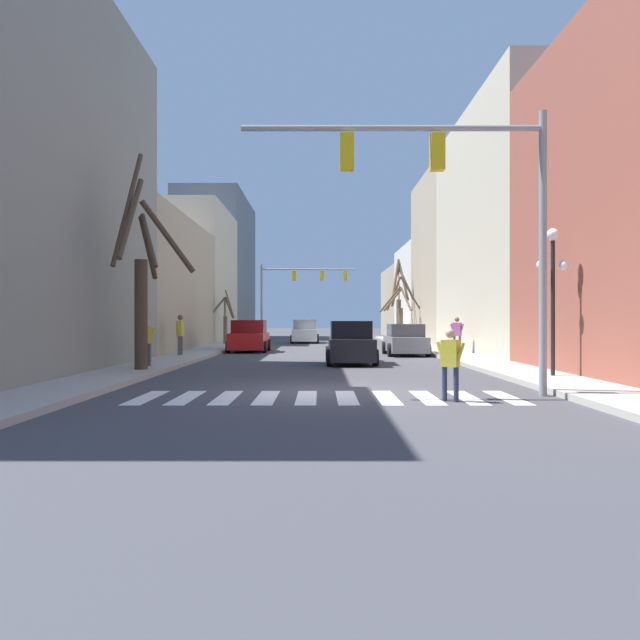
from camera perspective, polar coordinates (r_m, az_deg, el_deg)
The scene contains 21 objects.
ground_plane at distance 15.38m, azimuth 0.79°, elevation -6.51°, with size 240.00×240.00×0.00m, color #424247.
sidewalk_left at distance 16.54m, azimuth -21.57°, elevation -5.79°, with size 2.07×90.00×0.15m.
sidewalk_right at distance 16.65m, azimuth 22.99°, elevation -5.75°, with size 2.07×90.00×0.15m.
building_row_left at distance 40.81m, azimuth -14.24°, elevation 5.85°, with size 6.00×59.47×13.61m.
building_row_right at distance 41.58m, azimuth 14.84°, elevation 4.97°, with size 6.00×66.77×12.52m.
crosswalk_stripes at distance 14.09m, azimuth 0.84°, elevation -7.10°, with size 8.55×2.60×0.01m.
traffic_signal_near at distance 14.94m, azimuth 12.59°, elevation 11.65°, with size 7.02×0.28×6.55m.
traffic_signal_far at distance 51.58m, azimuth -1.93°, elevation 3.33°, with size 7.79×0.28×6.34m.
street_lamp_right_corner at distance 19.18m, azimuth 20.75°, elevation 4.20°, with size 0.95×0.36×4.23m.
car_parked_left_far at distance 34.37m, azimuth -6.26°, elevation -1.56°, with size 2.14×4.12×1.74m.
car_driving_away_lane at distance 31.20m, azimuth 8.04°, elevation -1.87°, with size 2.02×4.19×1.55m.
car_driving_toward_lane at distance 25.00m, azimuth 3.04°, elevation -2.18°, with size 1.97×4.55×1.71m.
car_parked_left_mid at distance 47.73m, azimuth -1.14°, elevation -1.12°, with size 2.12×4.64×1.77m.
pedestrian_on_left_sidewalk at distance 31.05m, azimuth 12.65°, elevation -1.05°, with size 0.63×0.55×1.74m.
pedestrian_near_right_corner at distance 29.02m, azimuth -12.43°, elevation -1.01°, with size 0.28×0.79×1.83m.
pedestrian_crossing_street at distance 13.64m, azimuth 12.06°, elevation -3.44°, with size 0.59×0.47×1.56m.
pedestrian_waiting_at_curb at distance 22.37m, azimuth -15.43°, elevation -1.60°, with size 0.61×0.50×1.64m.
street_tree_right_mid at distance 50.43m, azimuth 7.49°, elevation 1.74°, with size 2.07×3.90×6.53m.
street_tree_left_far at distance 20.92m, azimuth -15.69°, elevation 3.53°, with size 2.19×3.95×6.98m.
street_tree_right_near at distance 46.94m, azimuth 7.49°, elevation 0.74°, with size 3.01×2.25×4.89m.
street_tree_left_near at distance 42.72m, azimuth -8.45°, elevation 0.15°, with size 1.74×2.08×3.64m.
Camera 1 is at (-0.15, -15.28, 1.74)m, focal length 35.00 mm.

